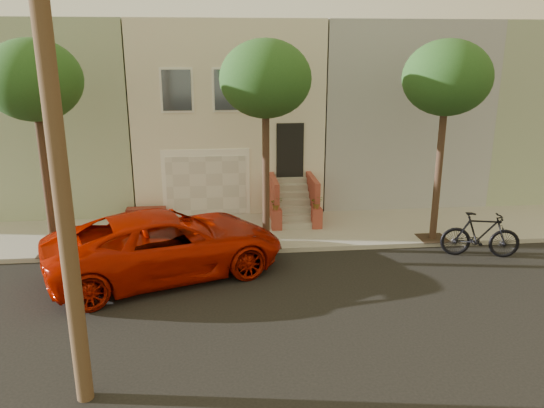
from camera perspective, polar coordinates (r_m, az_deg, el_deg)
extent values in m
plane|color=black|center=(13.29, -3.38, -11.12)|extent=(90.00, 90.00, 0.00)
cube|color=gray|center=(18.17, -4.22, -3.10)|extent=(40.00, 3.70, 0.15)
cube|color=beige|center=(23.11, -4.92, 10.20)|extent=(7.00, 8.00, 7.00)
cube|color=gray|center=(23.95, -21.63, 9.35)|extent=(6.50, 8.00, 7.00)
cube|color=gray|center=(24.22, 11.65, 10.22)|extent=(6.50, 8.00, 7.00)
cube|color=gray|center=(26.90, 25.16, 9.61)|extent=(6.50, 8.00, 7.00)
cube|color=white|center=(19.58, -7.12, 2.30)|extent=(3.20, 0.12, 2.50)
cube|color=silver|center=(19.54, -7.12, 1.98)|extent=(2.90, 0.06, 2.20)
cube|color=gray|center=(18.14, -7.07, -2.93)|extent=(3.20, 3.70, 0.02)
cube|color=maroon|center=(19.72, -13.43, -1.04)|extent=(1.40, 0.45, 0.44)
cube|color=black|center=(19.46, 1.96, 5.81)|extent=(1.00, 0.06, 2.00)
cube|color=#3F4751|center=(19.04, -10.26, 12.00)|extent=(1.00, 0.06, 1.40)
cube|color=white|center=(19.06, -10.25, 12.01)|extent=(1.15, 0.05, 1.55)
cube|color=#3F4751|center=(19.00, -4.71, 12.19)|extent=(1.00, 0.06, 1.40)
cube|color=white|center=(19.02, -4.71, 12.20)|extent=(1.15, 0.05, 1.55)
cube|color=#3F4751|center=(19.13, 0.81, 12.28)|extent=(1.00, 0.06, 1.40)
cube|color=white|center=(19.15, 0.80, 12.28)|extent=(1.15, 0.05, 1.55)
cube|color=gray|center=(18.33, 2.66, -2.32)|extent=(1.20, 0.28, 0.20)
cube|color=gray|center=(18.53, 2.54, -1.46)|extent=(1.20, 0.28, 0.20)
cube|color=gray|center=(18.73, 2.42, -0.61)|extent=(1.20, 0.28, 0.20)
cube|color=gray|center=(18.94, 2.31, 0.21)|extent=(1.20, 0.28, 0.20)
cube|color=gray|center=(19.15, 2.19, 1.02)|extent=(1.20, 0.28, 0.20)
cube|color=gray|center=(19.37, 2.08, 1.81)|extent=(1.20, 0.28, 0.20)
cube|color=gray|center=(19.59, 1.97, 2.58)|extent=(1.20, 0.28, 0.20)
cube|color=#993F32|center=(18.83, 0.20, 0.44)|extent=(0.18, 1.96, 1.60)
cube|color=#993F32|center=(19.03, 4.40, 0.56)|extent=(0.18, 1.96, 1.60)
cube|color=#993F32|center=(18.12, 0.50, -1.69)|extent=(0.35, 0.35, 0.70)
imported|color=#1A4518|center=(17.95, 0.51, 0.06)|extent=(0.40, 0.35, 0.45)
cube|color=#993F32|center=(18.33, 4.86, -1.54)|extent=(0.35, 0.35, 0.70)
imported|color=#1A4518|center=(18.16, 4.90, 0.19)|extent=(0.41, 0.35, 0.45)
cube|color=#2D2116|center=(17.51, -22.40, -4.85)|extent=(0.90, 0.90, 0.02)
cylinder|color=#3B281A|center=(16.91, -23.17, 1.79)|extent=(0.22, 0.22, 4.20)
ellipsoid|color=#1A4518|center=(16.48, -24.38, 12.10)|extent=(2.70, 2.57, 2.29)
cube|color=#2D2116|center=(16.84, -0.64, -4.38)|extent=(0.90, 0.90, 0.02)
cylinder|color=#3B281A|center=(16.21, -0.66, 2.56)|extent=(0.22, 0.22, 4.20)
ellipsoid|color=#1A4518|center=(15.76, -0.70, 13.39)|extent=(2.70, 2.57, 2.29)
cube|color=#2D2116|center=(18.17, 16.94, -3.54)|extent=(0.90, 0.90, 0.02)
cylinder|color=#3B281A|center=(17.59, 17.50, 2.89)|extent=(0.22, 0.22, 4.20)
ellipsoid|color=#1A4518|center=(17.17, 18.39, 12.83)|extent=(2.70, 2.57, 2.29)
cylinder|color=#4B3223|center=(9.01, -22.51, 7.92)|extent=(0.30, 0.30, 10.00)
imported|color=#AC1200|center=(15.04, -11.32, -4.25)|extent=(7.17, 5.04, 1.82)
imported|color=black|center=(17.27, 21.60, -3.11)|extent=(2.43, 1.19, 1.40)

